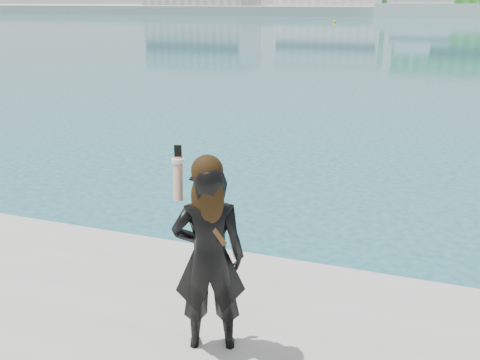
% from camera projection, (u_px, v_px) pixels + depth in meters
% --- Properties ---
extents(far_quay, '(320.00, 40.00, 2.00)m').
position_uv_depth(far_quay, '(430.00, 11.00, 120.94)').
color(far_quay, '#9E9E99').
rests_on(far_quay, ground).
extents(motor_yacht, '(20.07, 6.21, 9.28)m').
position_uv_depth(motor_yacht, '(425.00, 4.00, 102.98)').
color(motor_yacht, white).
rests_on(motor_yacht, ground).
extents(buoy_far, '(0.50, 0.50, 0.50)m').
position_uv_depth(buoy_far, '(334.00, 23.00, 82.32)').
color(buoy_far, yellow).
rests_on(buoy_far, ground).
extents(woman, '(0.64, 0.53, 1.59)m').
position_uv_depth(woman, '(209.00, 253.00, 4.01)').
color(woman, black).
rests_on(woman, near_quay).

